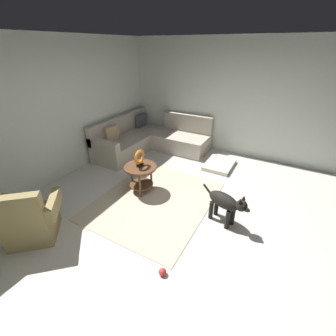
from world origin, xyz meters
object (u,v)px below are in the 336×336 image
object	(u,v)px
sectional_couch	(149,140)
side_table	(141,172)
torus_sculpture	(140,158)
dog_toy_ball	(162,272)
dog_bed_mat	(219,165)
armchair	(30,221)
dog	(226,203)

from	to	relation	value
sectional_couch	side_table	xyz separation A→B (m)	(-1.71, -0.93, 0.13)
torus_sculpture	dog_toy_ball	world-z (taller)	torus_sculpture
side_table	dog_bed_mat	xyz separation A→B (m)	(1.70, -1.01, -0.37)
side_table	armchair	bearing A→B (deg)	159.20
dog_toy_ball	side_table	bearing A→B (deg)	42.61
side_table	dog_toy_ball	distance (m)	1.92
armchair	dog_bed_mat	world-z (taller)	armchair
dog	dog_toy_ball	bearing A→B (deg)	2.69
side_table	torus_sculpture	bearing A→B (deg)	180.00
sectional_couch	armchair	distance (m)	3.48
dog	armchair	bearing A→B (deg)	-35.51
armchair	side_table	world-z (taller)	armchair
torus_sculpture	dog_toy_ball	xyz separation A→B (m)	(-1.38, -1.27, -0.66)
armchair	dog_toy_ball	world-z (taller)	armchair
sectional_couch	torus_sculpture	xyz separation A→B (m)	(-1.71, -0.93, 0.42)
sectional_couch	dog_bed_mat	xyz separation A→B (m)	(-0.01, -1.94, -0.24)
sectional_couch	torus_sculpture	bearing A→B (deg)	-151.36
sectional_couch	side_table	size ratio (longest dim) A/B	3.75
side_table	torus_sculpture	size ratio (longest dim) A/B	1.84
side_table	dog	world-z (taller)	dog
torus_sculpture	dog_toy_ball	size ratio (longest dim) A/B	3.38
torus_sculpture	dog	world-z (taller)	torus_sculpture
sectional_couch	torus_sculpture	size ratio (longest dim) A/B	6.90
dog	dog_toy_ball	size ratio (longest dim) A/B	8.48
torus_sculpture	dog	xyz separation A→B (m)	(-0.10, -1.65, -0.33)
dog	side_table	bearing A→B (deg)	-74.64
torus_sculpture	dog	size ratio (longest dim) A/B	0.40
torus_sculpture	dog_toy_ball	bearing A→B (deg)	-137.39
side_table	dog_toy_ball	bearing A→B (deg)	-137.39
dog_bed_mat	sectional_couch	bearing A→B (deg)	89.84
dog_bed_mat	dog_toy_ball	bearing A→B (deg)	-175.08
torus_sculpture	dog_bed_mat	distance (m)	2.09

